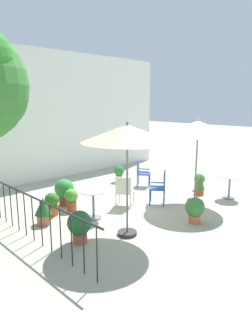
{
  "coord_description": "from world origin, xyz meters",
  "views": [
    {
      "loc": [
        -6.3,
        -5.96,
        2.95
      ],
      "look_at": [
        0.0,
        0.54,
        0.97
      ],
      "focal_mm": 32.49,
      "sensor_mm": 36.0,
      "label": 1
    }
  ],
  "objects_px": {
    "cafe_table_1": "(93,199)",
    "potted_plant_4": "(195,208)",
    "patio_chair_1": "(160,186)",
    "potted_plant_2": "(43,210)",
    "potted_plant_5": "(52,203)",
    "potted_plant_0": "(119,172)",
    "patio_chair_2": "(141,171)",
    "cafe_table_0": "(230,183)",
    "patio_umbrella_0": "(127,135)",
    "patio_chair_0": "(124,190)",
    "patio_umbrella_1": "(198,129)",
    "potted_plant_1": "(199,181)",
    "potted_plant_7": "(64,190)",
    "potted_plant_8": "(79,225)",
    "potted_plant_6": "(200,184)",
    "potted_plant_3": "(71,198)"
  },
  "relations": [
    {
      "from": "patio_umbrella_1",
      "to": "patio_chair_2",
      "type": "bearing_deg",
      "value": 85.18
    },
    {
      "from": "patio_umbrella_1",
      "to": "potted_plant_2",
      "type": "distance_m",
      "value": 4.75
    },
    {
      "from": "potted_plant_7",
      "to": "patio_umbrella_1",
      "type": "bearing_deg",
      "value": -40.48
    },
    {
      "from": "cafe_table_1",
      "to": "potted_plant_1",
      "type": "distance_m",
      "value": 4.28
    },
    {
      "from": "cafe_table_0",
      "to": "potted_plant_7",
      "type": "distance_m",
      "value": 5.03
    },
    {
      "from": "patio_umbrella_0",
      "to": "potted_plant_2",
      "type": "relative_size",
      "value": 3.76
    },
    {
      "from": "cafe_table_1",
      "to": "potted_plant_4",
      "type": "relative_size",
      "value": 1.15
    },
    {
      "from": "potted_plant_2",
      "to": "potted_plant_5",
      "type": "height_order",
      "value": "potted_plant_2"
    },
    {
      "from": "potted_plant_5",
      "to": "potted_plant_8",
      "type": "relative_size",
      "value": 0.87
    },
    {
      "from": "cafe_table_1",
      "to": "patio_chair_0",
      "type": "bearing_deg",
      "value": 4.43
    },
    {
      "from": "potted_plant_3",
      "to": "patio_chair_2",
      "type": "bearing_deg",
      "value": 6.41
    },
    {
      "from": "potted_plant_6",
      "to": "patio_chair_2",
      "type": "bearing_deg",
      "value": 107.26
    },
    {
      "from": "patio_umbrella_1",
      "to": "potted_plant_0",
      "type": "xyz_separation_m",
      "value": [
        0.04,
        3.36,
        -1.83
      ]
    },
    {
      "from": "patio_umbrella_0",
      "to": "potted_plant_3",
      "type": "xyz_separation_m",
      "value": [
        0.0,
        2.21,
        -1.92
      ]
    },
    {
      "from": "patio_umbrella_0",
      "to": "patio_chair_0",
      "type": "relative_size",
      "value": 2.82
    },
    {
      "from": "patio_chair_0",
      "to": "potted_plant_8",
      "type": "xyz_separation_m",
      "value": [
        -2.25,
        -0.98,
        -0.11
      ]
    },
    {
      "from": "cafe_table_1",
      "to": "potted_plant_7",
      "type": "distance_m",
      "value": 1.38
    },
    {
      "from": "patio_umbrella_1",
      "to": "potted_plant_3",
      "type": "xyz_separation_m",
      "value": [
        -3.01,
        2.0,
        -1.85
      ]
    },
    {
      "from": "patio_umbrella_1",
      "to": "potted_plant_8",
      "type": "bearing_deg",
      "value": 176.89
    },
    {
      "from": "cafe_table_0",
      "to": "potted_plant_5",
      "type": "relative_size",
      "value": 1.17
    },
    {
      "from": "potted_plant_5",
      "to": "patio_chair_2",
      "type": "bearing_deg",
      "value": 4.63
    },
    {
      "from": "patio_chair_2",
      "to": "potted_plant_6",
      "type": "height_order",
      "value": "patio_chair_2"
    },
    {
      "from": "patio_chair_0",
      "to": "potted_plant_5",
      "type": "relative_size",
      "value": 1.47
    },
    {
      "from": "patio_chair_0",
      "to": "potted_plant_2",
      "type": "height_order",
      "value": "patio_chair_0"
    },
    {
      "from": "potted_plant_0",
      "to": "potted_plant_8",
      "type": "height_order",
      "value": "potted_plant_8"
    },
    {
      "from": "patio_chair_2",
      "to": "potted_plant_7",
      "type": "relative_size",
      "value": 1.22
    },
    {
      "from": "cafe_table_1",
      "to": "potted_plant_8",
      "type": "height_order",
      "value": "cafe_table_1"
    },
    {
      "from": "patio_chair_0",
      "to": "potted_plant_1",
      "type": "bearing_deg",
      "value": -9.64
    },
    {
      "from": "potted_plant_3",
      "to": "potted_plant_8",
      "type": "relative_size",
      "value": 0.87
    },
    {
      "from": "patio_chair_2",
      "to": "cafe_table_1",
      "type": "bearing_deg",
      "value": -158.24
    },
    {
      "from": "patio_umbrella_0",
      "to": "potted_plant_7",
      "type": "xyz_separation_m",
      "value": [
        0.1,
        2.7,
        -1.82
      ]
    },
    {
      "from": "potted_plant_8",
      "to": "potted_plant_2",
      "type": "bearing_deg",
      "value": 91.91
    },
    {
      "from": "potted_plant_0",
      "to": "patio_chair_1",
      "type": "bearing_deg",
      "value": -107.93
    },
    {
      "from": "patio_umbrella_0",
      "to": "patio_chair_2",
      "type": "xyz_separation_m",
      "value": [
        3.21,
        2.57,
        -1.72
      ]
    },
    {
      "from": "potted_plant_1",
      "to": "potted_plant_4",
      "type": "distance_m",
      "value": 3.05
    },
    {
      "from": "patio_chair_1",
      "to": "potted_plant_4",
      "type": "height_order",
      "value": "patio_chair_1"
    },
    {
      "from": "potted_plant_3",
      "to": "potted_plant_8",
      "type": "bearing_deg",
      "value": -119.31
    },
    {
      "from": "potted_plant_1",
      "to": "potted_plant_5",
      "type": "distance_m",
      "value": 5.08
    },
    {
      "from": "cafe_table_0",
      "to": "potted_plant_0",
      "type": "relative_size",
      "value": 1.17
    },
    {
      "from": "potted_plant_0",
      "to": "cafe_table_0",
      "type": "bearing_deg",
      "value": -74.2
    },
    {
      "from": "potted_plant_3",
      "to": "cafe_table_1",
      "type": "bearing_deg",
      "value": -85.43
    },
    {
      "from": "patio_chair_0",
      "to": "patio_chair_2",
      "type": "height_order",
      "value": "patio_chair_2"
    },
    {
      "from": "patio_chair_0",
      "to": "patio_chair_1",
      "type": "relative_size",
      "value": 0.91
    },
    {
      "from": "potted_plant_3",
      "to": "potted_plant_2",
      "type": "bearing_deg",
      "value": -161.62
    },
    {
      "from": "cafe_table_1",
      "to": "patio_chair_1",
      "type": "relative_size",
      "value": 0.76
    },
    {
      "from": "cafe_table_0",
      "to": "potted_plant_6",
      "type": "height_order",
      "value": "cafe_table_0"
    },
    {
      "from": "potted_plant_5",
      "to": "potted_plant_2",
      "type": "bearing_deg",
      "value": -139.7
    },
    {
      "from": "cafe_table_1",
      "to": "patio_chair_1",
      "type": "height_order",
      "value": "patio_chair_1"
    },
    {
      "from": "potted_plant_4",
      "to": "potted_plant_0",
      "type": "bearing_deg",
      "value": 72.29
    },
    {
      "from": "potted_plant_4",
      "to": "potted_plant_8",
      "type": "distance_m",
      "value": 2.91
    }
  ]
}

